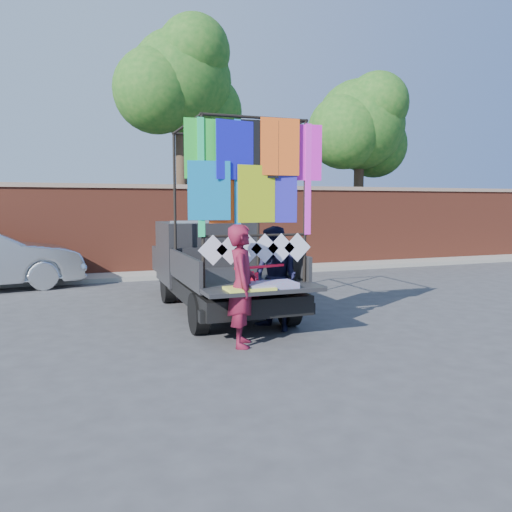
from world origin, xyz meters
name	(u,v)px	position (x,y,z in m)	size (l,w,h in m)	color
ground	(227,329)	(0.00, 0.00, 0.00)	(90.00, 90.00, 0.00)	#38383A
brick_wall	(157,229)	(0.00, 7.00, 1.33)	(30.00, 0.45, 2.61)	brown
curb	(162,275)	(0.00, 6.30, 0.06)	(30.00, 1.20, 0.12)	gray
tree_mid	(182,86)	(1.02, 8.12, 5.70)	(4.20, 3.30, 7.73)	#38281C
tree_right	(361,128)	(7.52, 8.12, 4.75)	(4.20, 3.30, 6.62)	#38281C
pickup_truck	(211,264)	(0.28, 1.96, 0.85)	(2.11, 5.31, 3.34)	black
woman	(242,286)	(-0.06, -0.98, 0.88)	(0.64, 0.42, 1.76)	maroon
man	(276,279)	(0.74, -0.32, 0.85)	(0.82, 0.64, 1.69)	black
streamer_bundle	(254,279)	(0.24, -0.66, 0.92)	(0.86, 0.23, 0.61)	#FA0D27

